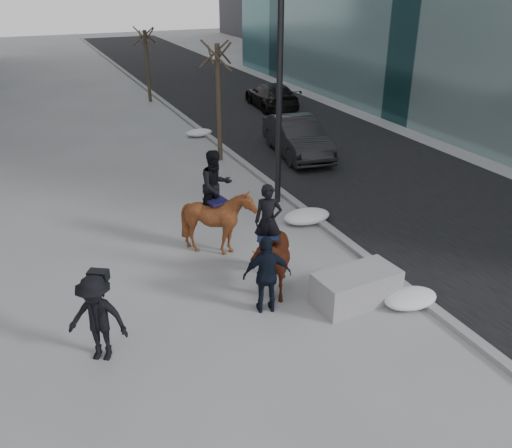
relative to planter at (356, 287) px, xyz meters
name	(u,v)px	position (x,y,z in m)	size (l,w,h in m)	color
ground	(278,308)	(-1.66, 0.48, -0.37)	(120.00, 120.00, 0.00)	gray
road	(324,146)	(5.34, 10.48, -0.37)	(8.00, 90.00, 0.01)	black
curb	(235,157)	(1.34, 10.48, -0.31)	(0.25, 90.00, 0.12)	gray
planter	(356,287)	(0.00, 0.00, 0.00)	(1.86, 0.93, 0.74)	gray
car_near	(297,137)	(3.72, 9.87, 0.37)	(1.58, 4.52, 1.49)	black
car_far	(272,96)	(6.29, 17.68, 0.28)	(1.84, 4.53, 1.31)	black
tree_near	(219,98)	(0.74, 10.55, 2.03)	(1.20, 1.20, 4.79)	#362920
tree_far	(147,63)	(0.74, 21.82, 1.74)	(1.20, 1.20, 4.22)	#342B1E
mounted_left	(270,252)	(-1.46, 1.34, 0.55)	(1.59, 2.10, 2.47)	#491A0E
mounted_right	(218,213)	(-1.93, 3.45, 0.71)	(1.68, 1.83, 2.70)	#511B10
feeder	(267,275)	(-1.93, 0.50, 0.51)	(1.10, 0.98, 1.75)	black
camera_crew	(97,318)	(-5.44, 0.33, 0.51)	(1.31, 1.14, 1.75)	black
lamppost	(280,36)	(0.94, 5.89, 4.62)	(0.25, 0.80, 9.09)	black
snow_piles	(289,203)	(1.04, 5.26, -0.20)	(1.43, 15.42, 0.36)	silver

